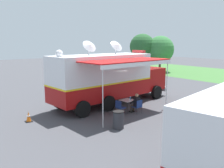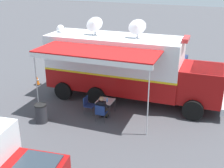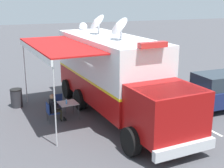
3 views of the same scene
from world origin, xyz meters
name	(u,v)px [view 3 (image 3 of 3)]	position (x,y,z in m)	size (l,w,h in m)	color
ground_plane	(108,109)	(0.00, 0.00, 0.00)	(100.00, 100.00, 0.00)	#47474C
lot_stripe	(183,116)	(-2.86, 2.13, 0.00)	(0.12, 4.80, 0.01)	silver
command_truck	(115,73)	(-0.02, 0.75, 1.95)	(5.44, 9.65, 4.53)	#9E0F0F
folding_table	(68,104)	(2.09, 0.48, 0.67)	(0.86, 0.86, 0.73)	silver
water_bottle	(66,102)	(2.19, 0.63, 0.83)	(0.07, 0.07, 0.22)	#4C99D8
folding_chair_at_table	(51,111)	(2.89, 0.63, 0.51)	(0.52, 0.52, 0.87)	navy
folding_chair_beside_table	(58,102)	(2.36, -0.37, 0.51)	(0.52, 0.52, 0.87)	navy
seated_responder	(55,107)	(2.71, 0.61, 0.65)	(0.68, 0.58, 1.25)	black
trash_bin	(16,98)	(4.10, -1.90, 0.46)	(0.57, 0.57, 0.91)	#2D2D33
traffic_cone	(75,78)	(0.29, -5.17, 0.28)	(0.36, 0.36, 0.58)	black
car_behind_truck	(216,92)	(-4.73, 1.93, 0.88)	(4.22, 2.06, 1.76)	navy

